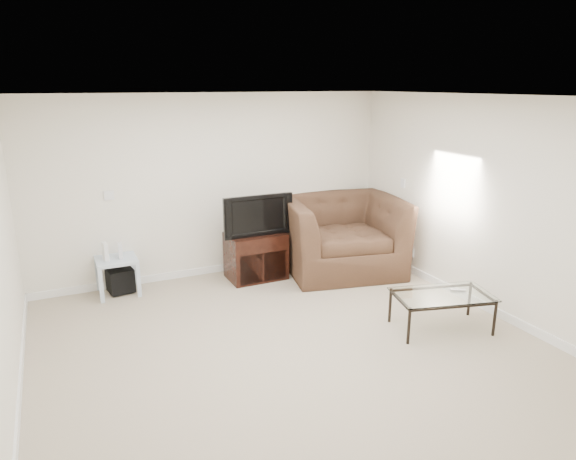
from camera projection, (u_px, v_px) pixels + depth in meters
name	position (u px, v px, depth m)	size (l,w,h in m)	color
floor	(293.00, 350.00, 5.22)	(5.00, 5.00, 0.00)	tan
ceiling	(294.00, 97.00, 4.53)	(5.00, 5.00, 0.00)	white
wall_back	(215.00, 186.00, 7.05)	(5.00, 0.02, 2.50)	silver
wall_right	(490.00, 207.00, 5.89)	(0.02, 5.00, 2.50)	silver
plate_back	(109.00, 195.00, 6.48)	(0.12, 0.02, 0.12)	white
plate_right_switch	(403.00, 183.00, 7.28)	(0.02, 0.09, 0.13)	white
plate_right_outlet	(412.00, 253.00, 7.28)	(0.02, 0.08, 0.12)	white
tv_stand	(256.00, 256.00, 7.08)	(0.77, 0.53, 0.64)	black
dvd_player	(257.00, 242.00, 6.98)	(0.43, 0.30, 0.06)	black
television	(256.00, 214.00, 6.89)	(0.90, 0.18, 0.56)	black
side_table	(118.00, 276.00, 6.57)	(0.50, 0.50, 0.48)	silver
subwoofer	(120.00, 280.00, 6.62)	(0.31, 0.31, 0.31)	black
game_console	(105.00, 252.00, 6.41)	(0.05, 0.16, 0.22)	white
game_case	(120.00, 251.00, 6.48)	(0.05, 0.14, 0.19)	silver
recliner	(342.00, 222.00, 7.28)	(1.63, 1.06, 1.42)	#4F301C
coffee_table	(441.00, 311.00, 5.62)	(1.05, 0.59, 0.41)	black
remote	(458.00, 290.00, 5.65)	(0.16, 0.05, 0.02)	#B2B2B7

